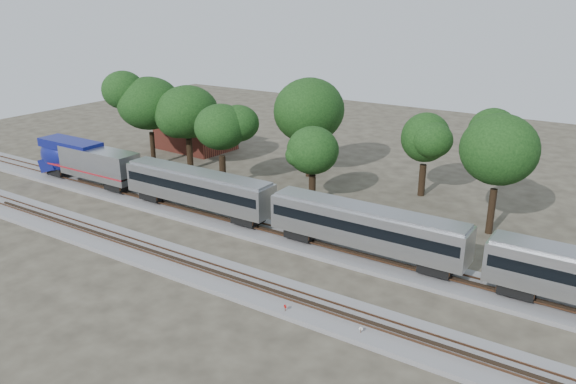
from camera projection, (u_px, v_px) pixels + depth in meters
name	position (u px, v px, depth m)	size (l,w,h in m)	color
ground	(261.00, 265.00, 50.42)	(160.00, 160.00, 0.00)	#383328
track_far	(297.00, 240.00, 55.10)	(160.00, 5.00, 0.73)	slate
track_near	(234.00, 280.00, 47.19)	(160.00, 5.00, 0.73)	slate
switch_stand_red	(285.00, 309.00, 42.19)	(0.29, 0.11, 0.93)	#512D19
switch_stand_white	(361.00, 331.00, 39.46)	(0.27, 0.10, 0.87)	#512D19
switch_lever	(270.00, 308.00, 43.12)	(0.50, 0.30, 0.30)	#512D19
brick_building	(195.00, 132.00, 88.03)	(11.75, 8.65, 5.42)	brown
tree_0	(149.00, 103.00, 77.37)	(9.01, 9.01, 12.70)	black
tree_1	(187.00, 112.00, 75.53)	(8.23, 8.23, 11.61)	black
tree_2	(221.00, 127.00, 67.93)	(7.99, 7.99, 11.26)	black
tree_3	(309.00, 111.00, 72.38)	(9.05, 9.05, 12.75)	black
tree_4	(313.00, 151.00, 63.23)	(6.51, 6.51, 9.17)	black
tree_5	(426.00, 138.00, 65.69)	(7.31, 7.31, 10.30)	black
tree_6	(499.00, 150.00, 54.29)	(8.93, 8.93, 12.59)	black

